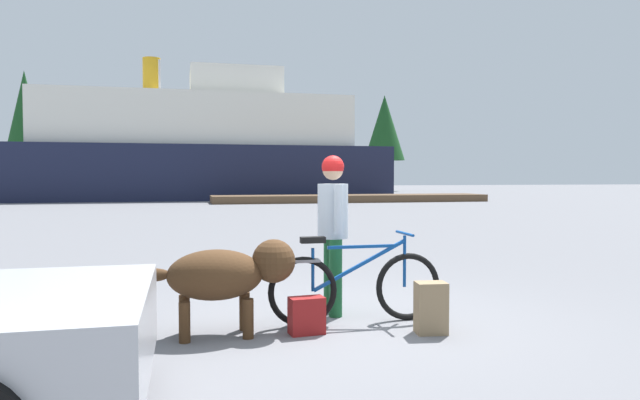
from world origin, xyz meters
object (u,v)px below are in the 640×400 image
bicycle (355,286)px  sailboat_moored (161,192)px  person_cyclist (333,220)px  handbag_pannier (307,315)px  backpack (431,308)px  dog (228,274)px  ferry_boat (200,150)px

bicycle → sailboat_moored: sailboat_moored is taller
person_cyclist → sailboat_moored: bearing=95.3°
bicycle → handbag_pannier: bicycle is taller
backpack → sailboat_moored: (-3.51, 31.47, 0.25)m
backpack → dog: bearing=168.2°
ferry_boat → person_cyclist: bearing=-89.3°
backpack → ferry_boat: 33.33m
handbag_pannier → ferry_boat: size_ratio=0.01×
dog → backpack: size_ratio=3.03×
dog → handbag_pannier: bearing=-9.8°
bicycle → handbag_pannier: bearing=-154.4°
dog → ferry_boat: (0.73, 32.80, 2.59)m
bicycle → ferry_boat: ferry_boat is taller
backpack → ferry_boat: ferry_boat is taller
backpack → sailboat_moored: sailboat_moored is taller
dog → sailboat_moored: (-1.68, 31.09, -0.08)m
bicycle → dog: size_ratio=1.22×
handbag_pannier → sailboat_moored: size_ratio=0.04×
bicycle → backpack: bearing=-42.1°
person_cyclist → ferry_boat: (-0.41, 32.25, 2.15)m
backpack → person_cyclist: bearing=126.5°
dog → handbag_pannier: 0.82m
ferry_boat → sailboat_moored: ferry_boat is taller
person_cyclist → sailboat_moored: 30.67m
dog → backpack: 1.90m
handbag_pannier → sailboat_moored: 31.30m
bicycle → sailboat_moored: (-2.94, 30.95, 0.11)m
handbag_pannier → ferry_boat: (0.02, 32.92, 2.98)m
person_cyclist → dog: (-1.14, -0.56, -0.43)m
dog → backpack: (1.83, -0.38, -0.33)m
ferry_boat → sailboat_moored: size_ratio=2.71×
person_cyclist → handbag_pannier: bearing=-122.2°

